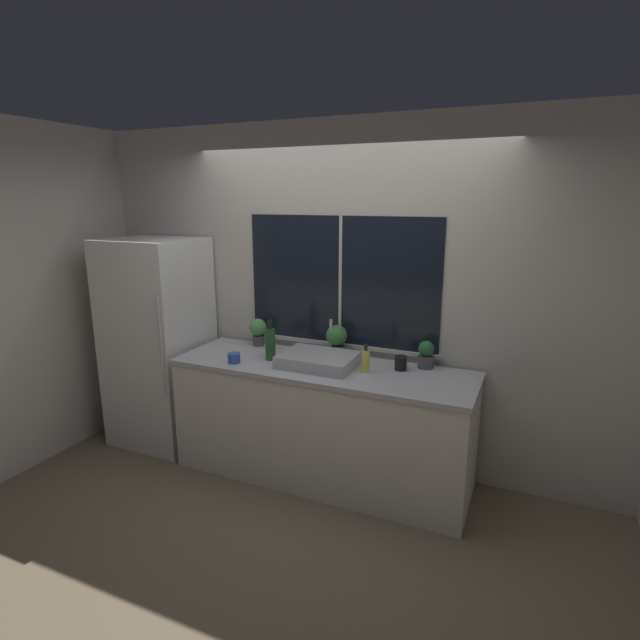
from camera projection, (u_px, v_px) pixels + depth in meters
ground_plane at (302, 498)px, 3.62m from camera, size 14.00×14.00×0.00m
wall_back at (342, 297)px, 3.96m from camera, size 8.00×0.09×2.70m
wall_left at (180, 269)px, 5.50m from camera, size 0.06×7.00×2.70m
counter at (321, 422)px, 3.81m from camera, size 2.27×0.70×0.90m
refrigerator at (159, 342)px, 4.34m from camera, size 0.76×0.70×1.79m
sink at (319, 360)px, 3.70m from camera, size 0.55×0.46×0.30m
potted_plant_left at (258, 330)px, 4.19m from camera, size 0.14×0.14×0.23m
potted_plant_center at (337, 339)px, 3.90m from camera, size 0.17×0.17×0.25m
potted_plant_right at (426, 355)px, 3.64m from camera, size 0.11×0.11×0.20m
soap_bottle at (366, 361)px, 3.55m from camera, size 0.06×0.06×0.21m
bottle_tall at (270, 343)px, 3.82m from camera, size 0.08×0.08×0.31m
mug_black at (401, 363)px, 3.60m from camera, size 0.09×0.09×0.10m
mug_blue at (234, 358)px, 3.77m from camera, size 0.09×0.09×0.08m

